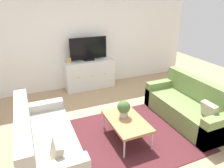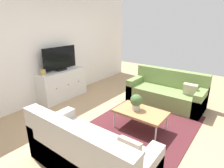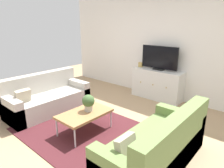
% 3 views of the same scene
% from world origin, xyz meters
% --- Properties ---
extents(ground_plane, '(10.00, 10.00, 0.00)m').
position_xyz_m(ground_plane, '(0.00, 0.00, 0.00)').
color(ground_plane, tan).
extents(wall_back, '(6.40, 0.12, 2.70)m').
position_xyz_m(wall_back, '(0.00, 2.55, 1.35)').
color(wall_back, white).
rests_on(wall_back, ground_plane).
extents(area_rug, '(2.50, 1.90, 0.01)m').
position_xyz_m(area_rug, '(0.00, -0.15, 0.01)').
color(area_rug, '#4C1E23').
rests_on(area_rug, ground_plane).
extents(couch_left_side, '(0.80, 1.83, 0.84)m').
position_xyz_m(couch_left_side, '(-1.44, -0.10, 0.28)').
color(couch_left_side, '#B2ADA3').
rests_on(couch_left_side, ground_plane).
extents(couch_right_side, '(0.80, 1.83, 0.84)m').
position_xyz_m(couch_right_side, '(1.44, -0.10, 0.28)').
color(couch_right_side, olive).
rests_on(couch_right_side, ground_plane).
extents(coffee_table, '(0.58, 0.95, 0.39)m').
position_xyz_m(coffee_table, '(-0.04, -0.17, 0.36)').
color(coffee_table, '#A37547').
rests_on(coffee_table, ground_plane).
extents(potted_plant, '(0.23, 0.23, 0.31)m').
position_xyz_m(potted_plant, '(-0.04, -0.06, 0.57)').
color(potted_plant, '#B7B2A8').
rests_on(potted_plant, coffee_table).
extents(tv_console, '(1.33, 0.47, 0.78)m').
position_xyz_m(tv_console, '(0.08, 2.27, 0.39)').
color(tv_console, silver).
rests_on(tv_console, ground_plane).
extents(flat_screen_tv, '(0.99, 0.16, 0.61)m').
position_xyz_m(flat_screen_tv, '(0.08, 2.29, 1.08)').
color(flat_screen_tv, black).
rests_on(flat_screen_tv, tv_console).
extents(mantel_clock, '(0.11, 0.07, 0.13)m').
position_xyz_m(mantel_clock, '(-0.46, 2.27, 0.84)').
color(mantel_clock, tan).
rests_on(mantel_clock, tv_console).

